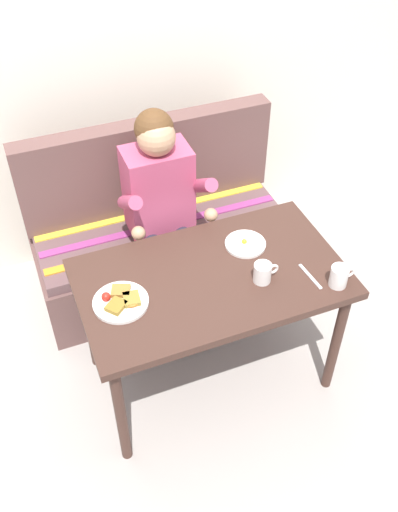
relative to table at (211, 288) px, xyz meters
The scene contains 10 objects.
ground_plane 0.65m from the table, ahead, with size 8.00×8.00×0.00m, color #A39B94.
back_wall 1.43m from the table, 90.00° to the left, with size 4.40×0.10×2.60m, color silver.
table is the anchor object (origin of this frame).
couch 0.83m from the table, 90.00° to the left, with size 1.44×0.56×1.00m.
person 0.60m from the table, 92.62° to the left, with size 0.45×0.61×1.21m.
plate_breakfast 0.43m from the table, behind, with size 0.24×0.24×0.05m.
plate_eggs 0.28m from the table, 29.68° to the left, with size 0.19×0.19×0.04m.
coffee_mug 0.57m from the table, 27.16° to the right, with size 0.12×0.08×0.10m.
coffee_mug_second 0.26m from the table, 28.71° to the right, with size 0.12×0.08×0.09m.
fork 0.45m from the table, 22.64° to the right, with size 0.01×0.17×0.01m, color silver.
Camera 1 is at (-0.73, -1.68, 2.56)m, focal length 40.63 mm.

